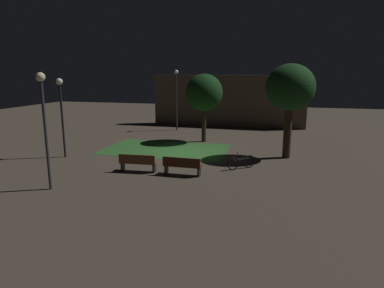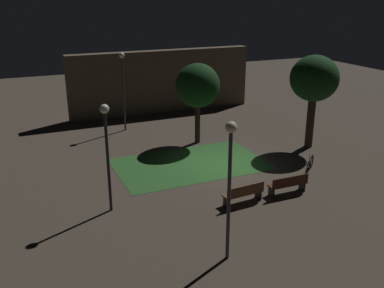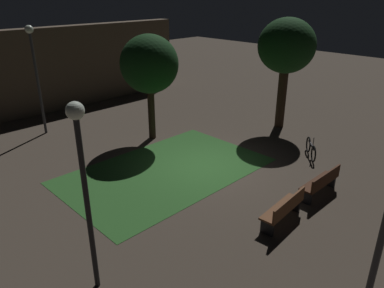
# 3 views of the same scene
# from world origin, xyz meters

# --- Properties ---
(ground_plane) EXTENTS (60.00, 60.00, 0.00)m
(ground_plane) POSITION_xyz_m (0.00, 0.00, 0.00)
(ground_plane) COLOR #473D33
(grass_lawn) EXTENTS (7.60, 4.77, 0.01)m
(grass_lawn) POSITION_xyz_m (-1.38, 0.80, 0.01)
(grass_lawn) COLOR #2D6028
(grass_lawn) RESTS_ON ground
(bench_lawn_edge) EXTENTS (1.83, 0.61, 0.88)m
(bench_lawn_edge) POSITION_xyz_m (-1.11, -4.13, 0.48)
(bench_lawn_edge) COLOR brown
(bench_lawn_edge) RESTS_ON ground
(bench_corner) EXTENTS (1.81, 0.50, 0.88)m
(bench_corner) POSITION_xyz_m (1.12, -4.13, 0.48)
(bench_corner) COLOR #422314
(bench_corner) RESTS_ON ground
(tree_back_left) EXTENTS (2.51, 2.51, 4.64)m
(tree_back_left) POSITION_xyz_m (0.37, 3.77, 3.35)
(tree_back_left) COLOR #2D2116
(tree_back_left) RESTS_ON ground
(tree_right_canopy) EXTENTS (2.65, 2.65, 5.20)m
(tree_right_canopy) POSITION_xyz_m (5.87, 0.54, 3.86)
(tree_right_canopy) COLOR #38281C
(tree_right_canopy) RESTS_ON ground
(lamp_post_path_center) EXTENTS (0.36, 0.36, 4.41)m
(lamp_post_path_center) POSITION_xyz_m (-6.31, -2.48, 3.01)
(lamp_post_path_center) COLOR black
(lamp_post_path_center) RESTS_ON ground
(lamp_post_near_wall) EXTENTS (0.36, 0.36, 4.72)m
(lamp_post_near_wall) POSITION_xyz_m (-3.59, -7.33, 3.19)
(lamp_post_near_wall) COLOR #333338
(lamp_post_near_wall) RESTS_ON ground
(lamp_post_plaza_east) EXTENTS (0.36, 0.36, 4.92)m
(lamp_post_plaza_east) POSITION_xyz_m (-2.85, 7.84, 3.31)
(lamp_post_plaza_east) COLOR #333338
(lamp_post_plaza_east) RESTS_ON ground
(bicycle) EXTENTS (1.27, 1.10, 0.93)m
(bicycle) POSITION_xyz_m (3.67, -2.38, 0.34)
(bicycle) COLOR black
(bicycle) RESTS_ON ground
(building_wall_backdrop) EXTENTS (13.45, 0.80, 4.49)m
(building_wall_backdrop) POSITION_xyz_m (0.89, 11.10, 2.25)
(building_wall_backdrop) COLOR brown
(building_wall_backdrop) RESTS_ON ground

